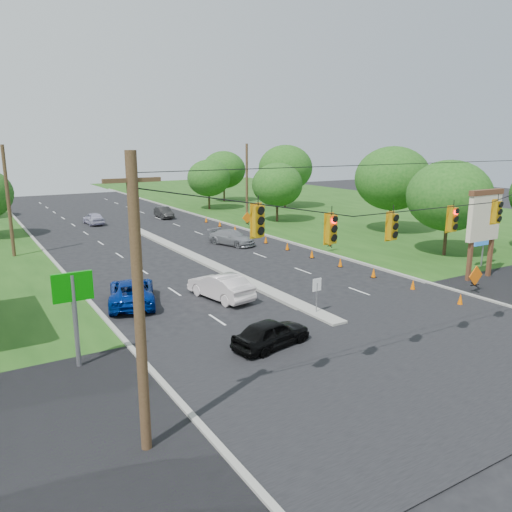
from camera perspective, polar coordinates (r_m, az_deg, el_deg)
ground at (r=23.50m, az=16.07°, el=-10.68°), size 160.00×160.00×0.00m
grass_right at (r=58.28m, az=21.89°, el=2.91°), size 40.00×160.00×0.06m
cross_street at (r=23.50m, az=16.07°, el=-10.68°), size 160.00×14.00×0.02m
curb_left at (r=45.71m, az=-22.90°, el=0.28°), size 0.25×110.00×0.16m
curb_right at (r=52.37m, az=-0.55°, el=2.81°), size 0.25×110.00×0.16m
median at (r=39.95m, az=-6.44°, el=-0.47°), size 1.00×34.00×0.18m
median_sign at (r=27.13m, az=6.97°, el=-3.76°), size 0.55×0.06×2.05m
signal_span at (r=21.36m, az=18.76°, el=0.78°), size 25.60×0.32×9.00m
utility_pole_far_left at (r=44.76m, az=-26.44°, el=5.55°), size 0.28×0.28×9.00m
utility_pole_far_right at (r=57.27m, az=-1.05°, el=8.22°), size 0.28×0.28×9.00m
pylon_sign at (r=37.13m, az=24.61°, el=3.69°), size 5.90×2.30×6.12m
cone_0 at (r=31.14m, az=22.32°, el=-4.60°), size 0.32×0.32×0.70m
cone_1 at (r=33.22m, az=17.50°, el=-3.15°), size 0.32×0.32×0.70m
cone_2 at (r=35.52m, az=13.29°, el=-1.86°), size 0.32×0.32×0.70m
cone_3 at (r=38.01m, az=9.62°, el=-0.73°), size 0.32×0.32×0.70m
cone_4 at (r=40.64m, az=6.41°, el=0.26°), size 0.32×0.32×0.70m
cone_5 at (r=43.40m, az=3.60°, el=1.13°), size 0.32×0.32×0.70m
cone_6 at (r=46.26m, az=1.13°, el=1.90°), size 0.32×0.32×0.70m
cone_7 at (r=49.50m, az=-0.45°, el=2.63°), size 0.32×0.32×0.70m
cone_8 at (r=52.49m, az=-2.41°, el=3.21°), size 0.32×0.32×0.70m
cone_9 at (r=55.54m, az=-4.15°, el=3.73°), size 0.32×0.32×0.70m
cone_10 at (r=58.64m, az=-5.72°, el=4.19°), size 0.32×0.32×0.70m
work_sign_0 at (r=33.62m, az=23.81°, el=-2.17°), size 1.27×0.58×1.37m
work_sign_1 at (r=42.90m, az=8.46°, el=1.89°), size 1.27×0.58×1.37m
work_sign_2 at (r=54.24m, az=-1.00°, el=4.33°), size 1.27×0.58×1.37m
tree_7 at (r=43.36m, az=21.19°, el=6.44°), size 6.72×6.72×7.84m
tree_8 at (r=52.83m, az=15.34°, el=8.55°), size 7.56×7.56×8.82m
tree_9 at (r=58.28m, az=2.45°, el=8.14°), size 5.88×5.88×6.86m
tree_10 at (r=70.94m, az=3.39°, el=9.99°), size 7.56×7.56×8.82m
tree_11 at (r=78.33m, az=-3.70°, el=9.81°), size 6.72×6.72×7.84m
tree_12 at (r=69.44m, az=-5.43°, el=8.86°), size 5.88×5.88×6.86m
black_sedan at (r=23.04m, az=1.76°, el=-8.82°), size 4.20×2.36×1.35m
white_sedan at (r=29.94m, az=-4.09°, el=-3.46°), size 2.50×4.95×1.56m
blue_pickup at (r=29.80m, az=-14.03°, el=-3.96°), size 3.98×5.89×1.50m
silver_car_far at (r=45.52m, az=-2.79°, el=2.13°), size 3.40×5.09×1.37m
silver_car_oncoming at (r=59.73m, az=-18.07°, el=4.11°), size 1.83×4.16×1.39m
dark_car_receding at (r=62.74m, az=-10.49°, el=4.91°), size 1.65×4.16×1.35m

